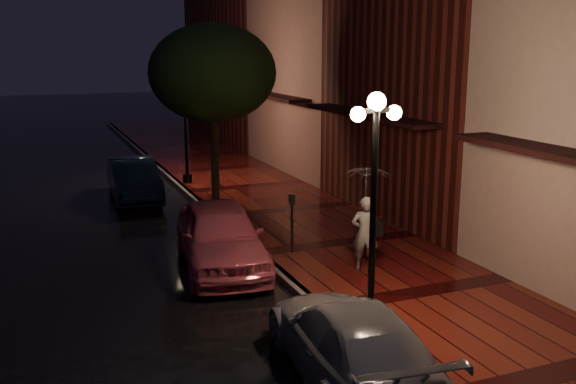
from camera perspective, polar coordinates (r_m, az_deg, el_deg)
name	(u,v)px	position (r m, az deg, el deg)	size (l,w,h in m)	color
ground	(259,258)	(16.20, -2.59, -5.90)	(120.00, 120.00, 0.00)	black
sidewalk	(339,245)	(17.03, 4.58, -4.72)	(4.50, 60.00, 0.15)	#410B0C
curb	(259,255)	(16.18, -2.59, -5.65)	(0.25, 60.00, 0.15)	#595451
storefront_mid	(454,36)	(20.44, 14.54, 13.30)	(5.00, 8.00, 11.00)	#511914
storefront_far	(335,63)	(27.31, 4.20, 11.37)	(5.00, 8.00, 9.00)	#8C5951
storefront_extra	(255,49)	(36.53, -2.93, 12.56)	(5.00, 12.00, 10.00)	#511914
streetlamp_near	(374,200)	(11.24, 7.62, -0.70)	(0.96, 0.36, 4.31)	black
streetlamp_far	(185,118)	(24.23, -9.11, 6.54)	(0.96, 0.36, 4.31)	black
street_tree	(213,76)	(21.26, -6.68, 10.20)	(4.16, 4.16, 5.80)	black
pink_car	(221,236)	(15.39, -6.02, -3.90)	(1.87, 4.64, 1.58)	#C95364
navy_car	(134,180)	(22.71, -13.53, 1.08)	(1.49, 4.29, 1.41)	black
silver_car	(351,341)	(10.46, 5.64, -13.06)	(1.83, 4.50, 1.31)	#96969D
woman_with_umbrella	(366,202)	(14.64, 6.96, -0.90)	(1.01, 1.03, 2.42)	white
parking_meter	(292,217)	(16.06, 0.35, -2.22)	(0.14, 0.11, 1.45)	black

